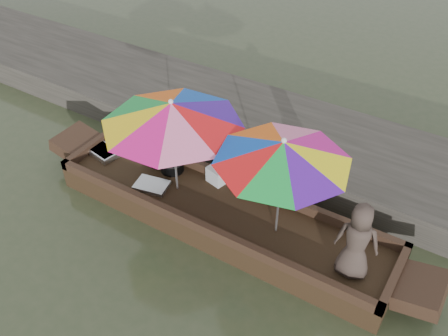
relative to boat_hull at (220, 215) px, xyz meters
The scene contains 11 objects.
water 0.17m from the boat_hull, ahead, with size 80.00×80.00×0.00m, color #343F26.
dock 2.20m from the boat_hull, 90.00° to the left, with size 22.00×2.20×0.50m, color #2D2B26.
boat_hull is the anchor object (origin of this frame).
cooking_pot 1.47m from the boat_hull, 165.43° to the left, with size 0.37×0.37×0.20m, color black.
tray_crayfish 2.31m from the boat_hull, behind, with size 0.50×0.34×0.09m, color silver.
tray_scallop 1.15m from the boat_hull, behind, with size 0.50×0.34×0.06m, color silver.
charcoal_grill 1.17m from the boat_hull, 164.09° to the left, with size 0.37×0.37×0.17m, color black.
supply_bag 0.64m from the boat_hull, 127.59° to the left, with size 0.28×0.22×0.26m, color silver.
vendor 2.17m from the boat_hull, ahead, with size 0.55×0.36×1.12m, color #3E312B.
umbrella_bow 1.22m from the boat_hull, behind, with size 2.01×2.01×1.55m, color red, non-canonical shape.
umbrella_stern 1.31m from the boat_hull, ahead, with size 1.76×1.76×1.55m, color yellow, non-canonical shape.
Camera 1 is at (2.86, -4.47, 5.31)m, focal length 40.00 mm.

